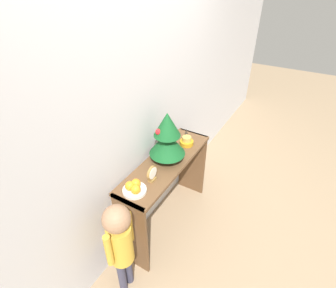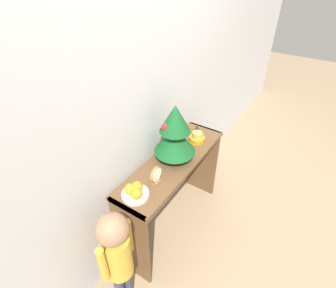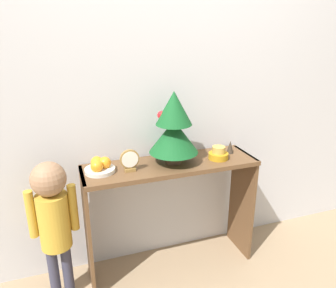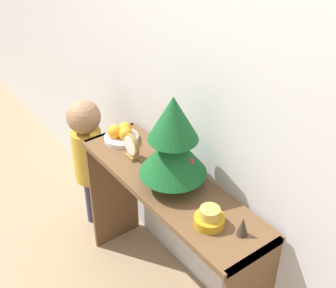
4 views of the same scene
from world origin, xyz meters
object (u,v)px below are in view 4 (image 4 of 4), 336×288
(fruit_bowl, at_px, (122,134))
(figurine, at_px, (243,226))
(mini_tree, at_px, (173,142))
(desk_clock, at_px, (131,147))
(child_figure, at_px, (87,149))
(singing_bowl, at_px, (209,218))

(fruit_bowl, relative_size, figurine, 2.03)
(mini_tree, bearing_deg, desk_clock, -172.86)
(fruit_bowl, bearing_deg, child_figure, -166.24)
(child_figure, bearing_deg, singing_bowl, 1.23)
(fruit_bowl, xyz_separation_m, desk_clock, (0.18, -0.05, 0.03))
(desk_clock, height_order, child_figure, desk_clock)
(fruit_bowl, relative_size, desk_clock, 1.32)
(mini_tree, height_order, figurine, mini_tree)
(fruit_bowl, bearing_deg, figurine, 1.22)
(mini_tree, height_order, singing_bowl, mini_tree)
(singing_bowl, distance_m, desk_clock, 0.61)
(desk_clock, bearing_deg, singing_bowl, -0.01)
(desk_clock, distance_m, figurine, 0.74)
(desk_clock, bearing_deg, mini_tree, 7.14)
(fruit_bowl, distance_m, child_figure, 0.38)
(singing_bowl, bearing_deg, fruit_bowl, 176.37)
(figurine, bearing_deg, fruit_bowl, -178.78)
(fruit_bowl, distance_m, figurine, 0.91)
(singing_bowl, relative_size, desk_clock, 0.95)
(singing_bowl, height_order, figurine, figurine)
(singing_bowl, distance_m, figurine, 0.15)
(figurine, bearing_deg, child_figure, -175.63)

